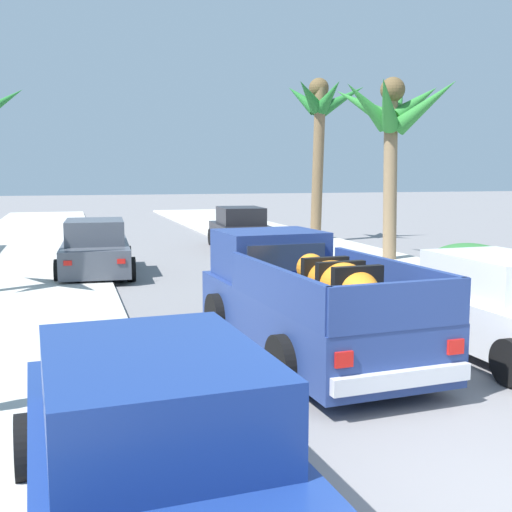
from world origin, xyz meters
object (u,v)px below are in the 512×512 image
object	(u,v)px
car_right_near	(241,229)
car_left_mid	(95,249)
car_left_near	(153,453)
car_right_mid	(501,308)
palm_tree_right_fore	(392,117)
palm_tree_left_fore	(320,116)
pickup_truck	(304,302)
hedge_bush	(473,266)

from	to	relation	value
car_right_near	car_left_mid	xyz separation A→B (m)	(-5.51, -4.96, 0.00)
car_left_near	car_right_mid	xyz separation A→B (m)	(5.85, 3.60, 0.00)
car_right_mid	palm_tree_right_fore	world-z (taller)	palm_tree_right_fore
palm_tree_right_fore	car_right_near	bearing A→B (deg)	124.39
car_right_near	palm_tree_left_fore	bearing A→B (deg)	17.42
pickup_truck	car_left_mid	distance (m)	9.22
car_left_near	palm_tree_left_fore	size ratio (longest dim) A/B	0.66
hedge_bush	pickup_truck	bearing A→B (deg)	-145.68
car_right_near	car_left_mid	size ratio (longest dim) A/B	1.00
car_left_mid	car_right_mid	world-z (taller)	same
pickup_truck	car_right_mid	distance (m)	3.07
car_left_mid	car_left_near	bearing A→B (deg)	-90.60
pickup_truck	car_left_near	bearing A→B (deg)	-122.99
car_right_near	car_left_near	bearing A→B (deg)	-107.21
car_left_near	car_right_near	bearing A→B (deg)	72.79
car_right_near	palm_tree_right_fore	bearing A→B (deg)	-55.61
pickup_truck	car_left_mid	xyz separation A→B (m)	(-2.77, 8.79, -0.10)
car_right_mid	palm_tree_right_fore	xyz separation A→B (m)	(3.23, 9.61, 3.79)
pickup_truck	car_right_near	size ratio (longest dim) A/B	1.23
car_right_mid	car_left_near	bearing A→B (deg)	-148.40
pickup_truck	car_right_near	xyz separation A→B (m)	(2.74, 13.75, -0.10)
car_left_mid	car_right_mid	distance (m)	11.23
car_right_mid	hedge_bush	distance (m)	5.80
car_right_near	palm_tree_right_fore	world-z (taller)	palm_tree_right_fore
car_right_mid	palm_tree_left_fore	bearing A→B (deg)	77.93
hedge_bush	car_right_near	bearing A→B (deg)	108.39
car_left_mid	palm_tree_right_fore	distance (m)	9.72
car_right_near	hedge_bush	distance (m)	10.20
car_left_near	palm_tree_left_fore	bearing A→B (deg)	64.52
car_right_mid	palm_tree_left_fore	distance (m)	16.69
pickup_truck	palm_tree_right_fore	size ratio (longest dim) A/B	0.93
car_left_near	car_right_mid	world-z (taller)	same
car_left_near	palm_tree_left_fore	world-z (taller)	palm_tree_left_fore
pickup_truck	palm_tree_right_fore	bearing A→B (deg)	54.70
car_left_near	pickup_truck	bearing A→B (deg)	57.01
car_right_near	hedge_bush	bearing A→B (deg)	-71.61
pickup_truck	hedge_bush	size ratio (longest dim) A/B	1.90
car_right_mid	palm_tree_left_fore	world-z (taller)	palm_tree_left_fore
car_left_near	car_right_near	size ratio (longest dim) A/B	1.00
car_left_near	car_right_near	xyz separation A→B (m)	(5.65, 18.23, 0.00)
car_right_near	palm_tree_right_fore	xyz separation A→B (m)	(3.44, -5.02, 3.79)
pickup_truck	car_right_mid	world-z (taller)	pickup_truck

